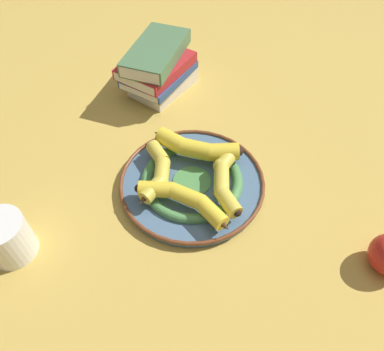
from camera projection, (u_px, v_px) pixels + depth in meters
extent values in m
plane|color=gold|center=(201.00, 199.00, 0.78)|extent=(2.80, 2.80, 0.00)
cylinder|color=slate|center=(192.00, 184.00, 0.79)|extent=(0.30, 0.30, 0.02)
torus|color=#4C894C|center=(192.00, 180.00, 0.79)|extent=(0.21, 0.21, 0.02)
cylinder|color=#4C894C|center=(192.00, 181.00, 0.79)|extent=(0.08, 0.08, 0.00)
torus|color=brown|center=(192.00, 181.00, 0.79)|extent=(0.31, 0.31, 0.01)
cylinder|color=yellow|center=(171.00, 141.00, 0.82)|extent=(0.04, 0.06, 0.04)
cylinder|color=yellow|center=(196.00, 149.00, 0.80)|extent=(0.06, 0.07, 0.04)
cylinder|color=yellow|center=(224.00, 152.00, 0.80)|extent=(0.07, 0.07, 0.04)
sphere|color=yellow|center=(182.00, 147.00, 0.81)|extent=(0.04, 0.04, 0.04)
sphere|color=yellow|center=(210.00, 152.00, 0.80)|extent=(0.04, 0.04, 0.04)
cone|color=#472D19|center=(160.00, 135.00, 0.83)|extent=(0.03, 0.04, 0.03)
sphere|color=black|center=(238.00, 151.00, 0.80)|extent=(0.02, 0.02, 0.02)
cylinder|color=gold|center=(229.00, 158.00, 0.79)|extent=(0.06, 0.04, 0.03)
cylinder|color=gold|center=(222.00, 178.00, 0.76)|extent=(0.07, 0.06, 0.03)
cylinder|color=gold|center=(229.00, 201.00, 0.72)|extent=(0.05, 0.07, 0.03)
sphere|color=gold|center=(222.00, 167.00, 0.77)|extent=(0.03, 0.03, 0.03)
sphere|color=gold|center=(222.00, 190.00, 0.74)|extent=(0.03, 0.03, 0.03)
cone|color=#472D19|center=(235.00, 149.00, 0.81)|extent=(0.03, 0.03, 0.02)
sphere|color=black|center=(237.00, 212.00, 0.70)|extent=(0.02, 0.02, 0.02)
cylinder|color=yellow|center=(212.00, 213.00, 0.70)|extent=(0.05, 0.07, 0.03)
cylinder|color=yellow|center=(186.00, 196.00, 0.73)|extent=(0.04, 0.07, 0.03)
cylinder|color=yellow|center=(155.00, 189.00, 0.74)|extent=(0.06, 0.07, 0.03)
sphere|color=yellow|center=(201.00, 202.00, 0.72)|extent=(0.03, 0.03, 0.03)
sphere|color=yellow|center=(171.00, 190.00, 0.74)|extent=(0.03, 0.03, 0.03)
cone|color=#472D19|center=(223.00, 224.00, 0.69)|extent=(0.03, 0.03, 0.02)
sphere|color=black|center=(139.00, 189.00, 0.74)|extent=(0.02, 0.02, 0.02)
cylinder|color=gold|center=(153.00, 190.00, 0.74)|extent=(0.05, 0.03, 0.03)
cylinder|color=gold|center=(162.00, 171.00, 0.77)|extent=(0.06, 0.06, 0.03)
cylinder|color=gold|center=(158.00, 153.00, 0.80)|extent=(0.05, 0.06, 0.03)
sphere|color=gold|center=(161.00, 181.00, 0.75)|extent=(0.03, 0.03, 0.03)
sphere|color=gold|center=(163.00, 161.00, 0.78)|extent=(0.03, 0.03, 0.03)
cone|color=#472D19|center=(144.00, 199.00, 0.72)|extent=(0.03, 0.02, 0.02)
sphere|color=black|center=(152.00, 146.00, 0.81)|extent=(0.02, 0.02, 0.02)
cube|color=silver|center=(163.00, 82.00, 1.00)|extent=(0.17, 0.11, 0.04)
cube|color=white|center=(162.00, 82.00, 1.00)|extent=(0.16, 0.11, 0.04)
cube|color=#2D4C84|center=(159.00, 74.00, 0.97)|extent=(0.20, 0.15, 0.02)
cube|color=white|center=(158.00, 75.00, 0.96)|extent=(0.19, 0.13, 0.02)
cube|color=#AD2328|center=(156.00, 66.00, 0.95)|extent=(0.19, 0.15, 0.03)
cube|color=white|center=(155.00, 66.00, 0.95)|extent=(0.18, 0.14, 0.02)
cube|color=#4C754C|center=(156.00, 52.00, 0.93)|extent=(0.23, 0.17, 0.04)
cube|color=white|center=(155.00, 53.00, 0.93)|extent=(0.22, 0.16, 0.03)
cylinder|color=white|center=(6.00, 238.00, 0.67)|extent=(0.09, 0.09, 0.09)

